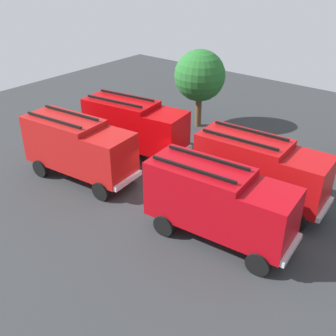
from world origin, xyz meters
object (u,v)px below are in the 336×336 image
object	(u,v)px
fire_truck_0	(79,146)
firefighter_2	(179,167)
fire_truck_1	(219,201)
traffic_cone_1	(293,185)
fire_truck_3	(260,168)
firefighter_1	(212,150)
tree_0	(200,76)
traffic_cone_0	(158,134)
fire_truck_2	(135,125)

from	to	relation	value
fire_truck_0	firefighter_2	xyz separation A→B (m)	(4.92, 3.42, -1.21)
fire_truck_0	fire_truck_1	bearing A→B (deg)	-4.59
fire_truck_1	traffic_cone_1	size ratio (longest dim) A/B	10.46
fire_truck_3	firefighter_1	size ratio (longest dim) A/B	4.02
tree_0	traffic_cone_0	size ratio (longest dim) A/B	9.90
fire_truck_2	firefighter_1	size ratio (longest dim) A/B	4.09
tree_0	traffic_cone_1	bearing A→B (deg)	-24.78
firefighter_1	traffic_cone_0	bearing A→B (deg)	109.83
fire_truck_0	tree_0	world-z (taller)	tree_0
fire_truck_1	fire_truck_2	world-z (taller)	same
fire_truck_2	firefighter_2	size ratio (longest dim) A/B	4.43
fire_truck_3	traffic_cone_0	xyz separation A→B (m)	(-9.79, 3.20, -1.85)
fire_truck_0	fire_truck_2	xyz separation A→B (m)	(0.37, 4.50, 0.00)
fire_truck_3	fire_truck_0	bearing A→B (deg)	-159.49
fire_truck_1	fire_truck_0	bearing A→B (deg)	176.46
traffic_cone_1	firefighter_1	bearing A→B (deg)	-177.62
traffic_cone_0	traffic_cone_1	size ratio (longest dim) A/B	0.86
firefighter_2	tree_0	distance (m)	9.43
fire_truck_0	firefighter_2	size ratio (longest dim) A/B	4.40
fire_truck_3	tree_0	distance (m)	11.51
firefighter_2	traffic_cone_1	bearing A→B (deg)	76.00
firefighter_1	tree_0	distance (m)	7.20
firefighter_2	tree_0	bearing A→B (deg)	164.05
firefighter_2	fire_truck_1	bearing A→B (deg)	12.47
fire_truck_2	fire_truck_0	bearing A→B (deg)	-102.53
fire_truck_3	firefighter_1	xyz separation A→B (m)	(-4.48, 2.22, -1.12)
fire_truck_3	firefighter_2	size ratio (longest dim) A/B	4.35
firefighter_2	traffic_cone_0	distance (m)	6.48
fire_truck_0	traffic_cone_1	bearing A→B (deg)	26.17
fire_truck_0	fire_truck_2	distance (m)	4.51
firefighter_1	fire_truck_2	bearing A→B (deg)	142.66
firefighter_1	traffic_cone_0	world-z (taller)	firefighter_1
fire_truck_0	firefighter_1	world-z (taller)	fire_truck_0
fire_truck_1	fire_truck_3	world-z (taller)	same
traffic_cone_1	fire_truck_1	bearing A→B (deg)	-99.58
fire_truck_0	traffic_cone_0	bearing A→B (deg)	84.92
fire_truck_2	traffic_cone_0	distance (m)	3.54
fire_truck_2	firefighter_1	bearing A→B (deg)	14.44
fire_truck_1	firefighter_1	xyz separation A→B (m)	(-4.45, 6.29, -1.12)
fire_truck_0	firefighter_1	size ratio (longest dim) A/B	4.06
fire_truck_2	traffic_cone_1	size ratio (longest dim) A/B	10.58
fire_truck_0	tree_0	distance (m)	11.51
fire_truck_0	firefighter_1	distance (m)	8.41
fire_truck_0	traffic_cone_1	size ratio (longest dim) A/B	10.50
fire_truck_3	firefighter_1	distance (m)	5.12
fire_truck_2	traffic_cone_0	size ratio (longest dim) A/B	12.33
fire_truck_1	tree_0	size ratio (longest dim) A/B	1.23
fire_truck_1	fire_truck_2	bearing A→B (deg)	150.49
firefighter_2	tree_0	xyz separation A→B (m)	(-4.11, 7.90, 3.09)
fire_truck_2	traffic_cone_1	world-z (taller)	fire_truck_2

